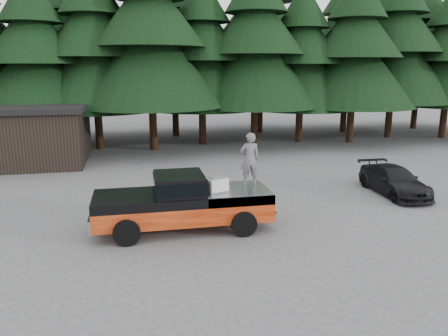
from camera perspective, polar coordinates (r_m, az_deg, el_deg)
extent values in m
plane|color=#464648|center=(15.36, -2.62, -7.35)|extent=(120.00, 120.00, 0.00)
cube|color=black|center=(14.45, -5.86, -1.97)|extent=(1.66, 1.90, 0.59)
cube|color=silver|center=(14.40, -1.00, -2.25)|extent=(0.79, 0.72, 0.45)
imported|color=#5B5961|center=(15.06, 3.39, 1.17)|extent=(0.71, 0.50, 1.85)
imported|color=black|center=(20.12, 21.34, -1.54)|extent=(1.70, 4.07, 1.17)
cube|color=black|center=(27.34, -25.99, 3.69)|extent=(8.00, 6.00, 3.00)
cube|color=black|center=(27.16, -26.34, 7.12)|extent=(8.40, 6.40, 0.30)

